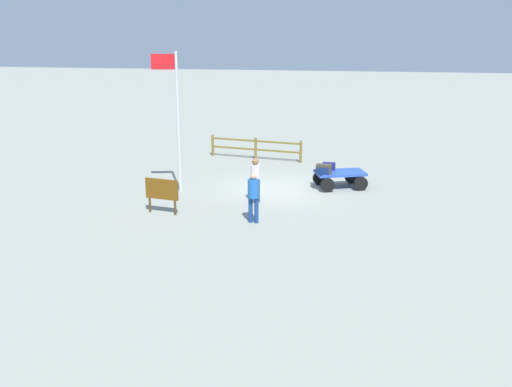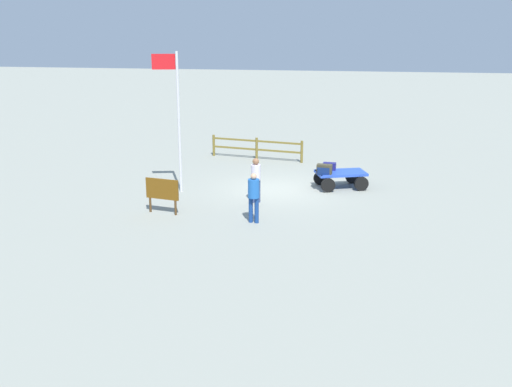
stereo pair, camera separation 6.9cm
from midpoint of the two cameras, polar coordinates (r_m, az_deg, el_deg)
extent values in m
plane|color=gray|center=(23.64, 1.98, 0.40)|extent=(120.00, 120.00, 0.00)
cube|color=blue|center=(23.95, 7.89, 1.96)|extent=(2.16, 1.64, 0.10)
cube|color=blue|center=(23.69, 5.79, 1.88)|extent=(0.41, 0.99, 0.10)
cylinder|color=black|center=(23.32, 6.69, 0.79)|extent=(0.56, 0.29, 0.55)
cylinder|color=black|center=(24.36, 5.96, 1.47)|extent=(0.56, 0.29, 0.55)
cylinder|color=black|center=(23.73, 9.80, 0.92)|extent=(0.56, 0.29, 0.55)
cylinder|color=black|center=(24.75, 8.96, 1.59)|extent=(0.56, 0.29, 0.55)
cube|color=navy|center=(24.15, 6.83, 2.58)|extent=(0.52, 0.32, 0.29)
cube|color=#3B3724|center=(23.48, 6.36, 2.32)|extent=(0.61, 0.35, 0.37)
cube|color=#0F2151|center=(23.41, 6.26, 2.16)|extent=(0.55, 0.40, 0.27)
cylinder|color=navy|center=(21.83, 0.10, 0.24)|extent=(0.14, 0.14, 0.85)
cylinder|color=navy|center=(21.79, -0.41, 0.21)|extent=(0.14, 0.14, 0.85)
cylinder|color=silver|center=(21.63, -0.16, 2.02)|extent=(0.44, 0.44, 0.56)
sphere|color=#8D5E3F|center=(21.54, -0.16, 3.05)|extent=(0.24, 0.24, 0.24)
cylinder|color=navy|center=(19.58, -0.06, -1.60)|extent=(0.14, 0.14, 0.85)
cylinder|color=navy|center=(19.64, -0.62, -1.55)|extent=(0.14, 0.14, 0.85)
cylinder|color=#1F5CB1|center=(19.40, -0.34, 0.48)|extent=(0.42, 0.42, 0.61)
sphere|color=tan|center=(19.30, -0.35, 1.64)|extent=(0.20, 0.20, 0.20)
cylinder|color=silver|center=(22.90, -7.45, 6.57)|extent=(0.10, 0.10, 5.31)
cube|color=red|center=(22.79, -8.88, 12.23)|extent=(0.87, 0.23, 0.56)
cylinder|color=#4C3319|center=(20.61, -7.75, -1.35)|extent=(0.08, 0.08, 0.51)
cylinder|color=#4C3319|center=(21.07, -10.10, -1.06)|extent=(0.08, 0.08, 0.51)
cube|color=brown|center=(20.66, -9.01, 0.41)|extent=(1.21, 0.30, 0.71)
cylinder|color=brown|center=(28.11, 4.19, 3.96)|extent=(0.12, 0.12, 1.03)
cylinder|color=brown|center=(28.78, -0.10, 4.29)|extent=(0.12, 0.12, 1.03)
cylinder|color=brown|center=(29.60, -4.19, 4.57)|extent=(0.12, 0.12, 1.03)
cube|color=brown|center=(28.71, -0.10, 4.99)|extent=(4.41, 0.90, 0.08)
cube|color=brown|center=(28.79, -0.10, 4.19)|extent=(4.41, 0.90, 0.08)
camera|label=1|loc=(0.03, -90.11, -0.03)|focal=42.25mm
camera|label=2|loc=(0.03, 89.89, 0.03)|focal=42.25mm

